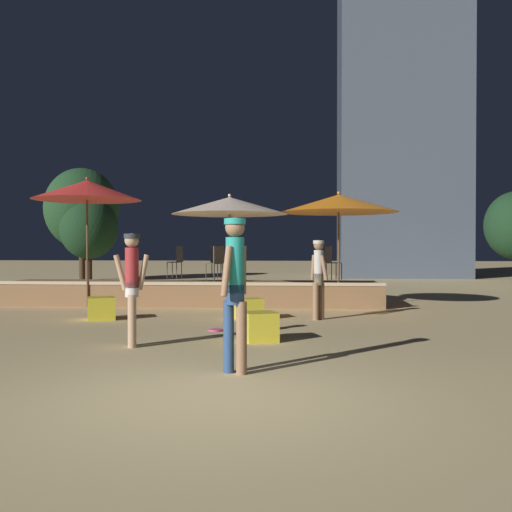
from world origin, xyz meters
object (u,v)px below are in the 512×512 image
person_3 (132,283)px  bistro_chair_2 (177,259)px  patio_umbrella_1 (339,204)px  cube_seat_2 (101,308)px  frisbee_disc (216,330)px  background_tree_1 (82,209)px  person_0 (319,275)px  patio_umbrella_0 (230,206)px  cube_seat_1 (260,327)px  background_tree_2 (89,228)px  cube_seat_0 (249,309)px  patio_umbrella_2 (87,190)px  bistro_chair_3 (331,259)px  bistro_chair_1 (217,259)px  bistro_chair_0 (217,260)px  person_1 (235,283)px

person_3 → bistro_chair_2: (-0.94, 7.38, 0.22)m
patio_umbrella_1 → cube_seat_2: patio_umbrella_1 is taller
patio_umbrella_1 → person_3: (-3.49, -5.85, -1.63)m
frisbee_disc → background_tree_1: (-8.69, 15.63, 3.31)m
person_0 → cube_seat_2: bearing=140.9°
patio_umbrella_0 → cube_seat_1: 5.39m
frisbee_disc → background_tree_1: bearing=119.1°
bistro_chair_2 → background_tree_1: bearing=-130.7°
frisbee_disc → background_tree_2: background_tree_2 is taller
cube_seat_2 → background_tree_2: background_tree_2 is taller
cube_seat_2 → background_tree_1: background_tree_1 is taller
patio_umbrella_1 → person_3: bearing=-120.8°
cube_seat_0 → cube_seat_2: size_ratio=0.96×
patio_umbrella_2 → background_tree_2: background_tree_2 is taller
cube_seat_0 → bistro_chair_3: bearing=61.5°
patio_umbrella_0 → cube_seat_0: bearing=-71.5°
cube_seat_2 → bistro_chair_1: 4.50m
bistro_chair_0 → background_tree_2: bearing=-107.3°
patio_umbrella_0 → bistro_chair_2: 2.96m
person_0 → frisbee_disc: size_ratio=6.45×
patio_umbrella_1 → patio_umbrella_2: 6.34m
patio_umbrella_1 → bistro_chair_3: patio_umbrella_1 is taller
patio_umbrella_0 → cube_seat_1: (1.10, -4.75, -2.30)m
bistro_chair_1 → frisbee_disc: (0.81, -5.44, -1.18)m
patio_umbrella_1 → person_3: 7.00m
cube_seat_0 → bistro_chair_1: (-1.24, 3.69, 0.98)m
patio_umbrella_0 → cube_seat_2: bearing=-137.3°
bistro_chair_0 → background_tree_2: 12.94m
bistro_chair_0 → background_tree_1: (-8.04, 11.22, 2.13)m
bistro_chair_0 → bistro_chair_1: same height
patio_umbrella_1 → frisbee_disc: size_ratio=11.36×
cube_seat_0 → frisbee_disc: bearing=-103.9°
bistro_chair_3 → background_tree_1: (-11.02, 10.38, 2.13)m
patio_umbrella_2 → bistro_chair_1: bearing=28.1°
person_0 → person_1: (-1.15, -5.20, 0.15)m
cube_seat_1 → bistro_chair_0: bistro_chair_0 is taller
cube_seat_1 → person_0: 3.09m
bistro_chair_3 → cube_seat_2: bearing=102.1°
bistro_chair_2 → bistro_chair_0: bearing=61.7°
person_0 → person_3: (-2.93, -3.49, 0.05)m
person_3 → background_tree_1: background_tree_1 is taller
bistro_chair_1 → person_0: bearing=175.7°
bistro_chair_0 → patio_umbrella_1: bearing=122.2°
cube_seat_1 → patio_umbrella_2: bearing=134.3°
person_1 → bistro_chair_0: size_ratio=2.08×
person_0 → bistro_chair_3: 3.52m
person_3 → bistro_chair_1: (0.22, 7.16, 0.22)m
person_1 → bistro_chair_0: (-1.41, 7.84, 0.11)m
person_1 → person_3: bearing=-18.0°
person_1 → background_tree_2: background_tree_2 is taller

